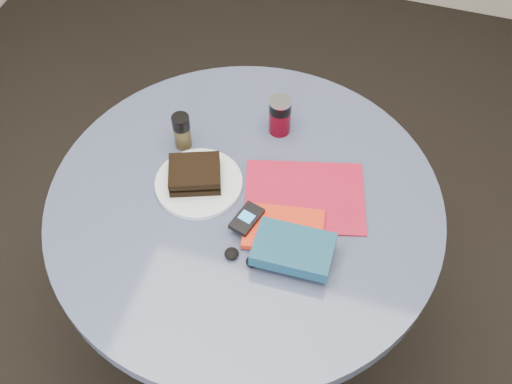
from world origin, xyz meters
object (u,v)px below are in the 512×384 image
(magazine, at_px, (305,197))
(red_book, at_px, (284,229))
(sandwich, at_px, (195,174))
(novel, at_px, (293,249))
(pepper_grinder, at_px, (182,131))
(table, at_px, (245,237))
(mp3_player, at_px, (247,219))
(soda_can, at_px, (280,116))
(headphones, at_px, (242,257))
(plate, at_px, (199,183))

(magazine, relative_size, red_book, 1.58)
(sandwich, height_order, novel, sandwich)
(sandwich, height_order, pepper_grinder, pepper_grinder)
(table, height_order, mp3_player, mp3_player)
(soda_can, distance_m, red_book, 0.34)
(magazine, distance_m, mp3_player, 0.17)
(sandwich, distance_m, red_book, 0.27)
(novel, bearing_deg, pepper_grinder, 143.91)
(headphones, bearing_deg, sandwich, 135.35)
(table, relative_size, pepper_grinder, 9.39)
(pepper_grinder, xyz_separation_m, magazine, (0.35, -0.08, -0.05))
(red_book, height_order, headphones, red_book)
(headphones, bearing_deg, pepper_grinder, 131.49)
(pepper_grinder, xyz_separation_m, mp3_player, (0.24, -0.20, -0.03))
(magazine, distance_m, red_book, 0.12)
(plate, distance_m, magazine, 0.27)
(table, bearing_deg, novel, -38.20)
(red_book, height_order, mp3_player, mp3_player)
(soda_can, bearing_deg, mp3_player, -88.24)
(soda_can, bearing_deg, plate, -120.69)
(table, distance_m, plate, 0.21)
(plate, bearing_deg, table, -6.58)
(soda_can, bearing_deg, table, -93.84)
(sandwich, xyz_separation_m, headphones, (0.18, -0.18, -0.03))
(soda_can, relative_size, pepper_grinder, 1.05)
(headphones, bearing_deg, novel, 19.16)
(magazine, bearing_deg, soda_can, 106.84)
(red_book, bearing_deg, pepper_grinder, 140.10)
(sandwich, bearing_deg, table, -7.54)
(headphones, bearing_deg, table, 106.00)
(pepper_grinder, bearing_deg, headphones, -48.51)
(magazine, xyz_separation_m, red_book, (-0.02, -0.12, 0.01))
(soda_can, bearing_deg, magazine, -58.61)
(pepper_grinder, bearing_deg, plate, -53.37)
(table, height_order, soda_can, soda_can)
(soda_can, distance_m, mp3_player, 0.33)
(plate, relative_size, red_book, 1.17)
(table, relative_size, headphones, 10.82)
(novel, relative_size, headphones, 1.97)
(magazine, height_order, headphones, headphones)
(red_book, xyz_separation_m, novel, (0.04, -0.06, 0.03))
(red_book, distance_m, mp3_player, 0.09)
(sandwich, height_order, red_book, sandwich)
(soda_can, relative_size, red_book, 0.59)
(soda_can, bearing_deg, sandwich, -122.77)
(red_book, bearing_deg, sandwich, 152.95)
(sandwich, distance_m, pepper_grinder, 0.14)
(table, height_order, plate, plate)
(novel, xyz_separation_m, mp3_player, (-0.13, 0.06, -0.01))
(table, distance_m, headphones, 0.24)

